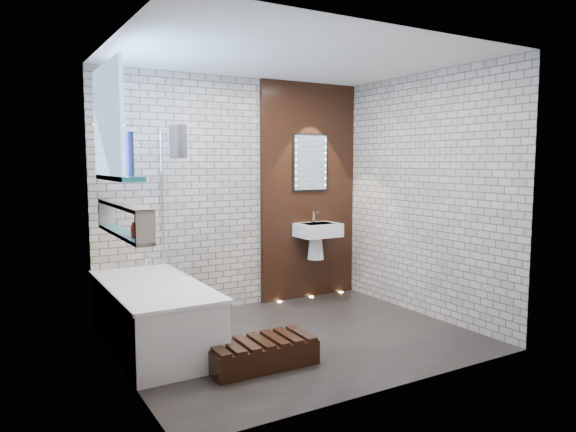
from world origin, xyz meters
TOP-DOWN VIEW (x-y plane):
  - ground at (0.00, 0.00)m, footprint 3.20×3.20m
  - room_shell at (0.00, 0.00)m, footprint 3.24×3.20m
  - walnut_panel at (0.95, 1.27)m, footprint 1.30×0.06m
  - clerestory_window at (-1.57, 0.35)m, footprint 0.18×1.00m
  - display_niche at (-1.53, 0.15)m, footprint 0.14×1.30m
  - bathtub at (-1.22, 0.45)m, footprint 0.79×1.74m
  - bath_screen at (-0.87, 0.89)m, footprint 0.01×0.78m
  - towel at (-0.87, 0.73)m, footprint 0.09×0.24m
  - shower_head at (-1.30, 0.95)m, footprint 0.18×0.18m
  - washbasin at (0.95, 1.07)m, footprint 0.50×0.36m
  - led_mirror at (0.95, 1.23)m, footprint 0.50×0.02m
  - walnut_step at (-0.60, -0.44)m, footprint 0.90×0.41m
  - niche_bottles at (-1.53, -0.20)m, footprint 0.05×0.11m
  - sill_vases at (-1.50, 0.37)m, footprint 0.18×0.58m
  - floor_uplights at (0.95, 1.20)m, footprint 0.96×0.06m

SIDE VIEW (x-z plane):
  - ground at x=0.00m, z-range 0.00..0.00m
  - floor_uplights at x=0.95m, z-range 0.00..0.01m
  - walnut_step at x=-0.60m, z-range 0.00..0.20m
  - bathtub at x=-1.22m, z-range -0.06..0.64m
  - washbasin at x=0.95m, z-range 0.50..1.08m
  - niche_bottles at x=-1.53m, z-range 1.09..1.21m
  - display_niche at x=-1.53m, z-range 1.07..1.33m
  - bath_screen at x=-0.87m, z-range 0.58..1.98m
  - walnut_panel at x=0.95m, z-range 0.00..2.60m
  - room_shell at x=0.00m, z-range 0.00..2.60m
  - led_mirror at x=0.95m, z-range 1.30..2.00m
  - sill_vases at x=-1.50m, z-range 1.49..1.84m
  - towel at x=-0.87m, z-range 1.69..2.01m
  - clerestory_window at x=-1.57m, z-range 1.43..2.37m
  - shower_head at x=-1.30m, z-range 1.99..2.01m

